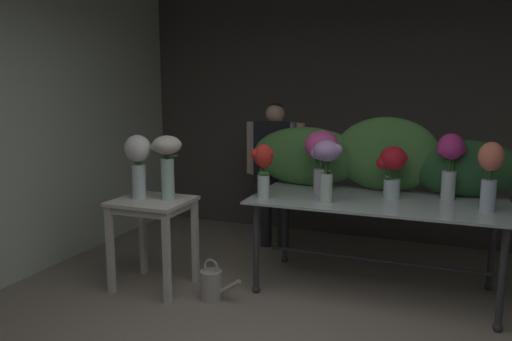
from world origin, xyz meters
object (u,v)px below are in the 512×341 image
at_px(vase_magenta_tulips, 450,158).
at_px(watering_can, 212,284).
at_px(vase_lilac_peonies, 327,162).
at_px(vase_fuchsia_freesia, 321,152).
at_px(side_table_white, 153,213).
at_px(vase_cream_lisianthus_tall, 167,159).
at_px(vase_crimson_ranunculus, 392,167).
at_px(vase_coral_snapdragons, 490,172).
at_px(florist, 275,160).
at_px(vase_scarlet_anemones, 263,166).
at_px(display_table_glass, 377,212).
at_px(vase_white_roses_tall, 138,161).

relative_size(vase_magenta_tulips, watering_can, 1.54).
height_order(vase_lilac_peonies, watering_can, vase_lilac_peonies).
height_order(vase_fuchsia_freesia, vase_lilac_peonies, vase_fuchsia_freesia).
distance_m(side_table_white, vase_cream_lisianthus_tall, 0.49).
distance_m(vase_fuchsia_freesia, vase_crimson_ranunculus, 0.61).
bearing_deg(vase_coral_snapdragons, florist, 155.88).
bearing_deg(vase_cream_lisianthus_tall, vase_lilac_peonies, 12.98).
height_order(vase_scarlet_anemones, watering_can, vase_scarlet_anemones).
distance_m(display_table_glass, watering_can, 1.48).
distance_m(vase_crimson_ranunculus, vase_scarlet_anemones, 1.06).
bearing_deg(side_table_white, vase_cream_lisianthus_tall, 23.84).
xyz_separation_m(side_table_white, vase_coral_snapdragons, (2.59, 0.50, 0.44)).
bearing_deg(vase_white_roses_tall, vase_magenta_tulips, 18.29).
bearing_deg(vase_lilac_peonies, vase_coral_snapdragons, 7.27).
xyz_separation_m(vase_coral_snapdragons, vase_magenta_tulips, (-0.27, 0.31, 0.04)).
bearing_deg(side_table_white, vase_fuchsia_freesia, 29.01).
distance_m(vase_lilac_peonies, vase_white_roses_tall, 1.57).
height_order(florist, vase_scarlet_anemones, florist).
bearing_deg(watering_can, vase_crimson_ranunculus, 29.32).
bearing_deg(vase_crimson_ranunculus, vase_fuchsia_freesia, 178.20).
relative_size(vase_fuchsia_freesia, vase_scarlet_anemones, 1.21).
xyz_separation_m(display_table_glass, vase_white_roses_tall, (-1.90, -0.60, 0.41)).
relative_size(display_table_glass, vase_scarlet_anemones, 4.50).
bearing_deg(vase_white_roses_tall, vase_fuchsia_freesia, 26.77).
bearing_deg(vase_white_roses_tall, watering_can, -3.80).
xyz_separation_m(florist, vase_fuchsia_freesia, (0.66, -0.68, 0.20)).
xyz_separation_m(vase_fuchsia_freesia, vase_cream_lisianthus_tall, (-1.15, -0.65, -0.03)).
height_order(vase_white_roses_tall, vase_cream_lisianthus_tall, same).
xyz_separation_m(display_table_glass, vase_magenta_tulips, (0.54, 0.21, 0.45)).
bearing_deg(display_table_glass, vase_crimson_ranunculus, 41.53).
relative_size(side_table_white, vase_coral_snapdragons, 1.50).
bearing_deg(display_table_glass, vase_magenta_tulips, 21.15).
bearing_deg(vase_magenta_tulips, vase_white_roses_tall, -161.71).
relative_size(display_table_glass, vase_crimson_ranunculus, 4.69).
relative_size(vase_scarlet_anemones, vase_cream_lisianthus_tall, 0.84).
bearing_deg(florist, display_table_glass, -34.07).
xyz_separation_m(vase_crimson_ranunculus, vase_cream_lisianthus_tall, (-1.75, -0.63, 0.06)).
xyz_separation_m(florist, watering_can, (-0.04, -1.43, -0.83)).
bearing_deg(vase_magenta_tulips, vase_lilac_peonies, -153.39).
relative_size(vase_scarlet_anemones, vase_white_roses_tall, 0.84).
relative_size(side_table_white, vase_fuchsia_freesia, 1.42).
bearing_deg(vase_crimson_ranunculus, watering_can, -150.68).
distance_m(vase_lilac_peonies, watering_can, 1.36).
bearing_deg(side_table_white, vase_lilac_peonies, 14.00).
bearing_deg(vase_lilac_peonies, vase_scarlet_anemones, -175.48).
distance_m(vase_fuchsia_freesia, vase_cream_lisianthus_tall, 1.32).
xyz_separation_m(side_table_white, vase_white_roses_tall, (-0.13, 0.00, 0.44)).
bearing_deg(vase_scarlet_anemones, florist, 104.11).
height_order(vase_coral_snapdragons, vase_white_roses_tall, vase_white_roses_tall).
relative_size(vase_crimson_ranunculus, watering_can, 1.23).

